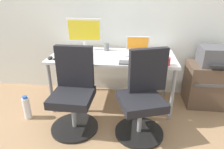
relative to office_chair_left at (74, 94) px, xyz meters
name	(u,v)px	position (x,y,z in m)	size (l,w,h in m)	color
ground_plane	(112,103)	(0.37, 0.55, -0.42)	(5.28, 5.28, 0.00)	#9E7A56
back_wall	(116,5)	(0.37, 0.99, 0.88)	(4.40, 0.04, 2.60)	silver
desk	(112,60)	(0.37, 0.55, 0.22)	(1.60, 0.72, 0.71)	silver
office_chair_left	(74,94)	(0.00, 0.00, 0.00)	(0.54, 0.54, 0.94)	black
office_chair_right	(143,98)	(0.77, 0.00, 0.00)	(0.56, 0.56, 0.94)	black
side_cabinet	(209,85)	(1.69, 0.69, -0.13)	(0.60, 0.44, 0.58)	brown
printer	(215,56)	(1.69, 0.69, 0.28)	(0.38, 0.40, 0.24)	#515156
water_bottle_on_floor	(27,108)	(-0.64, 0.07, -0.28)	(0.09, 0.09, 0.31)	white
desktop_monitor	(84,32)	(-0.04, 0.77, 0.53)	(0.48, 0.18, 0.43)	silver
open_laptop	(137,50)	(0.69, 0.68, 0.34)	(0.31, 0.29, 0.22)	silver
keyboard_by_monitor	(80,53)	(-0.06, 0.57, 0.29)	(0.34, 0.12, 0.02)	silver
keyboard_by_laptop	(134,63)	(0.65, 0.27, 0.29)	(0.34, 0.12, 0.02)	#515156
mouse_by_monitor	(69,57)	(-0.14, 0.37, 0.30)	(0.06, 0.10, 0.03)	#B7B7B7
mouse_by_laptop	(50,58)	(-0.37, 0.32, 0.30)	(0.06, 0.10, 0.03)	#2D2D2D
coffee_mug	(167,61)	(1.02, 0.27, 0.33)	(0.08, 0.08, 0.09)	red
pen_cup	(107,47)	(0.27, 0.76, 0.34)	(0.07, 0.07, 0.10)	slate
phone_near_monitor	(58,58)	(-0.29, 0.36, 0.29)	(0.07, 0.14, 0.01)	black
phone_near_laptop	(161,60)	(0.97, 0.43, 0.29)	(0.07, 0.14, 0.01)	black
paper_pile	(114,56)	(0.40, 0.51, 0.29)	(0.21, 0.30, 0.01)	white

